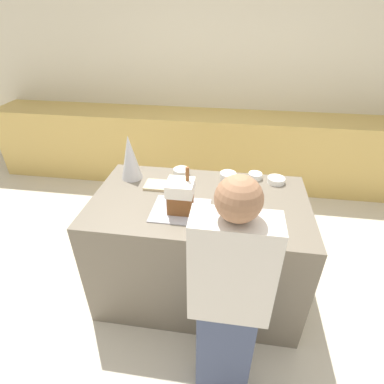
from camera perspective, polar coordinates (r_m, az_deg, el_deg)
ground_plane at (r=2.76m, az=1.17°, el=-17.59°), size 12.00×12.00×0.00m
wall_back at (r=4.12m, az=5.75°, el=20.73°), size 8.00×0.05×2.60m
back_cabinet_block at (r=4.06m, az=4.83°, el=8.17°), size 6.00×0.60×0.92m
kitchen_island at (r=2.43m, az=1.29°, el=-10.55°), size 1.55×0.90×0.92m
baking_tray at (r=2.03m, az=-2.15°, el=-3.48°), size 0.39×0.32×0.01m
gingerbread_house at (r=1.96m, az=-2.21°, el=-0.62°), size 0.18×0.17×0.31m
decorative_tree at (r=2.38m, az=-11.72°, el=6.49°), size 0.17×0.17×0.36m
candy_bowl_far_left at (r=2.40m, az=6.88°, el=3.13°), size 0.13×0.13×0.05m
candy_bowl_far_right at (r=2.44m, az=-2.03°, el=3.91°), size 0.13×0.13×0.05m
candy_bowl_front_corner at (r=2.44m, az=11.93°, el=3.08°), size 0.11×0.11×0.05m
candy_bowl_behind_tray at (r=2.42m, az=15.73°, el=2.22°), size 0.13×0.13×0.04m
cookbook at (r=2.30m, az=-6.09°, el=1.27°), size 0.23×0.15×0.02m
mug at (r=2.04m, az=6.94°, el=-2.39°), size 0.08×0.08×0.08m
person at (r=1.66m, az=6.95°, el=-20.05°), size 0.40×0.51×1.54m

